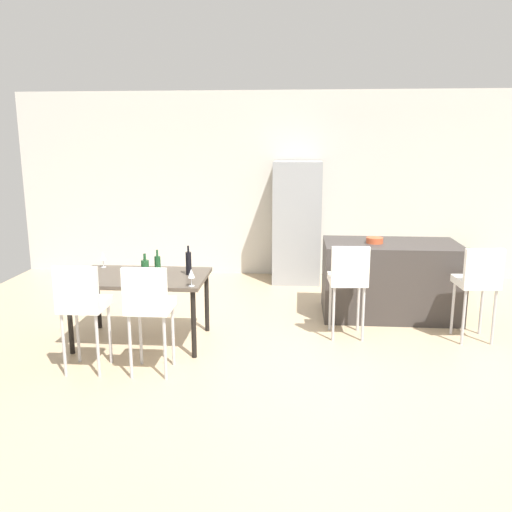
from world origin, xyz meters
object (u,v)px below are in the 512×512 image
object	(u,v)px
dining_table	(141,282)
fruit_bowl	(375,240)
bar_chair_middle	(478,279)
wine_bottle_middle	(158,268)
refrigerator	(297,222)
potted_plant	(468,263)
dining_chair_far	(149,303)
wine_bottle_far	(189,263)
wine_glass_near	(191,274)
bar_chair_left	(348,277)
wine_bottle_left	(145,271)
dining_chair_near	(82,301)
wine_glass_right	(103,256)
kitchen_island	(390,279)

from	to	relation	value
dining_table	fruit_bowl	world-z (taller)	fruit_bowl
bar_chair_middle	wine_bottle_middle	size ratio (longest dim) A/B	3.35
refrigerator	potted_plant	world-z (taller)	refrigerator
fruit_bowl	dining_chair_far	bearing A→B (deg)	-140.12
wine_bottle_far	fruit_bowl	size ratio (longest dim) A/B	1.55
dining_table	wine_glass_near	world-z (taller)	wine_glass_near
bar_chair_left	wine_bottle_left	world-z (taller)	bar_chair_left
refrigerator	fruit_bowl	bearing A→B (deg)	-59.50
dining_chair_near	fruit_bowl	xyz separation A→B (m)	(2.90, 1.90, 0.26)
wine_glass_right	dining_table	bearing A→B (deg)	-32.77
dining_table	dining_chair_far	xyz separation A→B (m)	(0.31, -0.80, 0.02)
kitchen_island	dining_chair_far	bearing A→B (deg)	-142.04
dining_chair_near	dining_chair_far	size ratio (longest dim) A/B	1.00
bar_chair_left	fruit_bowl	bearing A→B (deg)	64.60
wine_bottle_far	wine_glass_right	world-z (taller)	wine_bottle_far
wine_bottle_far	wine_glass_right	bearing A→B (deg)	166.09
dining_chair_near	bar_chair_middle	bearing A→B (deg)	15.82
dining_chair_near	wine_glass_near	xyz separation A→B (m)	(0.93, 0.44, 0.17)
dining_table	potted_plant	bearing A→B (deg)	32.55
wine_bottle_far	refrigerator	distance (m)	2.86
wine_bottle_middle	fruit_bowl	xyz separation A→B (m)	(2.36, 1.24, 0.09)
bar_chair_left	refrigerator	xyz separation A→B (m)	(-0.57, 2.42, 0.22)
bar_chair_left	refrigerator	size ratio (longest dim) A/B	0.57
dining_chair_near	fruit_bowl	size ratio (longest dim) A/B	5.16
kitchen_island	potted_plant	world-z (taller)	kitchen_island
dining_table	wine_glass_right	distance (m)	0.66
kitchen_island	bar_chair_left	bearing A→B (deg)	-125.26
kitchen_island	bar_chair_middle	distance (m)	1.17
bar_chair_left	dining_chair_near	bearing A→B (deg)	-156.38
wine_bottle_middle	wine_glass_right	distance (m)	0.90
bar_chair_middle	potted_plant	bearing A→B (deg)	74.76
dining_table	dining_chair_far	bearing A→B (deg)	-68.74
wine_bottle_far	wine_bottle_left	world-z (taller)	wine_bottle_far
wine_bottle_middle	wine_glass_right	size ratio (longest dim) A/B	1.80
kitchen_island	fruit_bowl	world-z (taller)	fruit_bowl
wine_bottle_far	bar_chair_left	bearing A→B (deg)	7.06
kitchen_island	refrigerator	size ratio (longest dim) A/B	0.89
dining_chair_far	fruit_bowl	bearing A→B (deg)	39.88
bar_chair_middle	wine_bottle_far	distance (m)	3.09
wine_bottle_far	dining_chair_near	bearing A→B (deg)	-132.39
dining_chair_near	potted_plant	bearing A→B (deg)	37.65
kitchen_island	wine_glass_near	world-z (taller)	kitchen_island
dining_chair_near	wine_glass_right	bearing A→B (deg)	100.84
bar_chair_middle	bar_chair_left	bearing A→B (deg)	-180.00
dining_chair_far	potted_plant	size ratio (longest dim) A/B	1.87
dining_chair_far	wine_bottle_left	xyz separation A→B (m)	(-0.19, 0.56, 0.16)
bar_chair_middle	wine_bottle_middle	bearing A→B (deg)	-172.44
kitchen_island	wine_bottle_middle	world-z (taller)	wine_bottle_middle
wine_bottle_far	refrigerator	world-z (taller)	refrigerator
bar_chair_left	wine_glass_right	size ratio (longest dim) A/B	6.03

